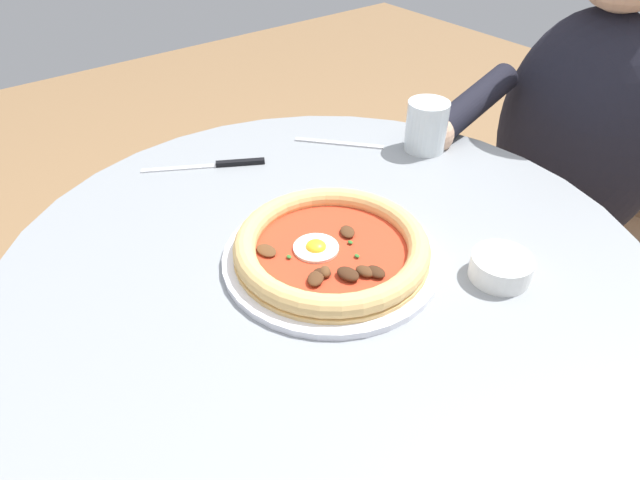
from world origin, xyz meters
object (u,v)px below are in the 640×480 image
pizza_on_plate (330,250)px  dining_table (325,337)px  water_glass (426,129)px  ramekin_capers (501,267)px  cafe_chair_diner (585,198)px  fork_utensil (339,143)px  diner_person (550,220)px  steak_knife (222,164)px

pizza_on_plate → dining_table: bearing=164.5°
water_glass → ramekin_capers: size_ratio=1.12×
cafe_chair_diner → ramekin_capers: bearing=-73.3°
water_glass → ramekin_capers: bearing=-30.5°
pizza_on_plate → fork_utensil: size_ratio=2.24×
dining_table → cafe_chair_diner: 0.82m
dining_table → fork_utensil: bearing=137.4°
dining_table → diner_person: (-0.02, 0.67, -0.08)m
water_glass → cafe_chair_diner: bearing=77.3°
fork_utensil → steak_knife: bearing=-106.5°
water_glass → diner_person: bearing=71.8°
cafe_chair_diner → steak_knife: bearing=-109.2°
pizza_on_plate → ramekin_capers: (0.16, 0.16, -0.00)m
fork_utensil → diner_person: diner_person is taller
pizza_on_plate → diner_person: (-0.03, 0.67, -0.27)m
steak_knife → fork_utensil: size_ratio=1.42×
dining_table → pizza_on_plate: 0.18m
ramekin_capers → fork_utensil: bearing=170.4°
pizza_on_plate → steak_knife: bearing=177.3°
steak_knife → diner_person: size_ratio=0.17×
pizza_on_plate → cafe_chair_diner: 0.86m
ramekin_capers → diner_person: 0.61m
ramekin_capers → diner_person: bearing=110.8°
diner_person → cafe_chair_diner: (-0.00, 0.14, 0.00)m
pizza_on_plate → fork_utensil: 0.34m
dining_table → cafe_chair_diner: cafe_chair_diner is taller
water_glass → steak_knife: (-0.17, -0.32, -0.04)m
water_glass → steak_knife: water_glass is taller
pizza_on_plate → steak_knife: pizza_on_plate is taller
diner_person → water_glass: bearing=-108.2°
water_glass → fork_utensil: 0.16m
cafe_chair_diner → diner_person: bearing=-88.9°
diner_person → cafe_chair_diner: 0.14m
ramekin_capers → cafe_chair_diner: size_ratio=0.10×
water_glass → fork_utensil: size_ratio=0.68×
ramekin_capers → water_glass: bearing=149.5°
diner_person → cafe_chair_diner: size_ratio=1.38×
diner_person → pizza_on_plate: bearing=-87.1°
cafe_chair_diner → water_glass: bearing=-102.7°
fork_utensil → water_glass: bearing=45.5°
pizza_on_plate → water_glass: bearing=113.3°
pizza_on_plate → ramekin_capers: size_ratio=3.71×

